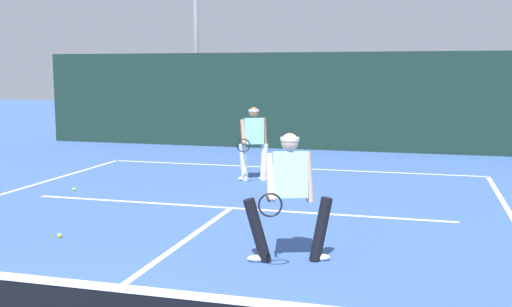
% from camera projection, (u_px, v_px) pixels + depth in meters
% --- Properties ---
extents(court_line_baseline_far, '(9.53, 0.10, 0.01)m').
position_uv_depth(court_line_baseline_far, '(287.00, 168.00, 15.27)').
color(court_line_baseline_far, white).
rests_on(court_line_baseline_far, ground_plane).
extents(court_line_service, '(7.77, 0.10, 0.01)m').
position_uv_depth(court_line_service, '(231.00, 208.00, 10.83)').
color(court_line_service, white).
rests_on(court_line_service, ground_plane).
extents(court_line_centre, '(0.10, 6.40, 0.01)m').
position_uv_depth(court_line_centre, '(154.00, 263.00, 7.73)').
color(court_line_centre, white).
rests_on(court_line_centre, ground_plane).
extents(player_near, '(1.14, 0.96, 1.67)m').
position_uv_depth(player_near, '(289.00, 192.00, 7.68)').
color(player_near, black).
rests_on(player_near, ground_plane).
extents(player_far, '(0.71, 0.92, 1.64)m').
position_uv_depth(player_far, '(254.00, 140.00, 13.43)').
color(player_far, silver).
rests_on(player_far, ground_plane).
extents(tennis_ball, '(0.07, 0.07, 0.07)m').
position_uv_depth(tennis_ball, '(60.00, 236.00, 8.90)').
color(tennis_ball, '#D1E033').
rests_on(tennis_ball, ground_plane).
extents(tennis_ball_extra, '(0.07, 0.07, 0.07)m').
position_uv_depth(tennis_ball_extra, '(74.00, 189.00, 12.39)').
color(tennis_ball_extra, '#D1E033').
rests_on(tennis_ball_extra, ground_plane).
extents(back_fence_windscreen, '(18.19, 0.12, 3.00)m').
position_uv_depth(back_fence_windscreen, '(314.00, 101.00, 18.63)').
color(back_fence_windscreen, '#172F27').
rests_on(back_fence_windscreen, ground_plane).
extents(light_pole, '(0.55, 0.44, 6.79)m').
position_uv_depth(light_pole, '(196.00, 19.00, 20.92)').
color(light_pole, '#9EA39E').
rests_on(light_pole, ground_plane).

